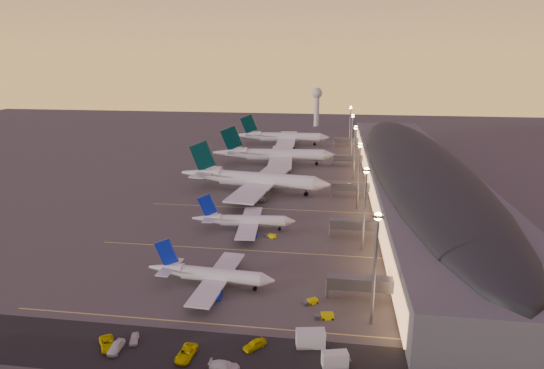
{
  "coord_description": "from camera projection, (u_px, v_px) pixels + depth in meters",
  "views": [
    {
      "loc": [
        26.71,
        -130.14,
        56.34
      ],
      "look_at": [
        2.0,
        45.0,
        7.0
      ],
      "focal_mm": 30.0,
      "sensor_mm": 36.0,
      "label": 1
    }
  ],
  "objects": [
    {
      "name": "terminal_building",
      "position": [
        414.0,
        169.0,
        201.29
      ],
      "size": [
        56.35,
        255.0,
        17.46
      ],
      "color": "#525258",
      "rests_on": "ground"
    },
    {
      "name": "radar_tower",
      "position": [
        317.0,
        100.0,
        383.61
      ],
      "size": [
        9.0,
        9.0,
        32.5
      ],
      "color": "silver",
      "rests_on": "ground"
    },
    {
      "name": "service_lane",
      "position": [
        190.0,
        354.0,
        89.45
      ],
      "size": [
        260.0,
        16.0,
        0.01
      ],
      "color": "black",
      "rests_on": "ground"
    },
    {
      "name": "baggage_tug_b",
      "position": [
        311.0,
        302.0,
        107.88
      ],
      "size": [
        3.82,
        3.25,
        1.09
      ],
      "rotation": [
        0.0,
        0.0,
        0.6
      ],
      "color": "#D1C200",
      "rests_on": "ground"
    },
    {
      "name": "baggage_tug_c",
      "position": [
        271.0,
        236.0,
        147.63
      ],
      "size": [
        4.15,
        2.45,
        1.16
      ],
      "rotation": [
        0.0,
        0.0,
        -0.25
      ],
      "color": "#D1C200",
      "rests_on": "ground"
    },
    {
      "name": "airliner_narrow_south",
      "position": [
        210.0,
        275.0,
        115.66
      ],
      "size": [
        33.71,
        30.16,
        12.04
      ],
      "rotation": [
        0.0,
        0.0,
        -0.07
      ],
      "color": "silver",
      "rests_on": "ground"
    },
    {
      "name": "service_van_f",
      "position": [
        186.0,
        353.0,
        88.38
      ],
      "size": [
        3.34,
        6.54,
        1.77
      ],
      "primitive_type": "imported",
      "rotation": [
        0.0,
        0.0,
        -0.06
      ],
      "color": "#D1C200",
      "rests_on": "ground"
    },
    {
      "name": "ground",
      "position": [
        246.0,
        244.0,
        142.86
      ],
      "size": [
        700.0,
        700.0,
        0.0
      ],
      "primitive_type": "plane",
      "color": "#413F3C"
    },
    {
      "name": "light_masts",
      "position": [
        357.0,
        152.0,
        195.29
      ],
      "size": [
        2.2,
        217.2,
        25.9
      ],
      "color": "slate",
      "rests_on": "ground"
    },
    {
      "name": "service_van_c",
      "position": [
        116.0,
        347.0,
        90.36
      ],
      "size": [
        2.15,
        5.17,
        1.75
      ],
      "primitive_type": "imported",
      "rotation": [
        0.0,
        0.0,
        0.02
      ],
      "color": "silver",
      "rests_on": "ground"
    },
    {
      "name": "baggage_tug_a",
      "position": [
        325.0,
        316.0,
        101.68
      ],
      "size": [
        4.49,
        2.55,
        1.26
      ],
      "rotation": [
        0.0,
        0.0,
        0.21
      ],
      "color": "#D1C200",
      "rests_on": "ground"
    },
    {
      "name": "lane_markings",
      "position": [
        265.0,
        205.0,
        181.01
      ],
      "size": [
        90.0,
        180.36,
        0.0
      ],
      "color": "#D8C659",
      "rests_on": "ground"
    },
    {
      "name": "catering_truck_a",
      "position": [
        312.0,
        339.0,
        91.59
      ],
      "size": [
        6.75,
        3.52,
        3.61
      ],
      "rotation": [
        0.0,
        0.0,
        0.17
      ],
      "color": "silver",
      "rests_on": "ground"
    },
    {
      "name": "catering_truck_b",
      "position": [
        336.0,
        360.0,
        85.64
      ],
      "size": [
        5.74,
        3.28,
        3.04
      ],
      "rotation": [
        0.0,
        0.0,
        0.24
      ],
      "color": "silver",
      "rests_on": "ground"
    },
    {
      "name": "airliner_wide_far",
      "position": [
        282.0,
        137.0,
        304.21
      ],
      "size": [
        63.69,
        58.03,
        20.39
      ],
      "rotation": [
        0.0,
        0.0,
        0.05
      ],
      "color": "silver",
      "rests_on": "ground"
    },
    {
      "name": "airliner_wide_mid",
      "position": [
        274.0,
        155.0,
        247.29
      ],
      "size": [
        66.88,
        61.13,
        21.39
      ],
      "rotation": [
        0.0,
        0.0,
        0.08
      ],
      "color": "silver",
      "rests_on": "ground"
    },
    {
      "name": "service_van_b",
      "position": [
        108.0,
        343.0,
        91.54
      ],
      "size": [
        5.7,
        6.46,
        1.66
      ],
      "primitive_type": "imported",
      "rotation": [
        0.0,
        0.0,
        0.62
      ],
      "color": "#D1C200",
      "rests_on": "ground"
    },
    {
      "name": "airliner_wide_near",
      "position": [
        253.0,
        179.0,
        196.82
      ],
      "size": [
        67.5,
        62.03,
        21.61
      ],
      "rotation": [
        0.0,
        0.0,
        -0.14
      ],
      "color": "silver",
      "rests_on": "ground"
    },
    {
      "name": "service_van_a",
      "position": [
        134.0,
        339.0,
        93.26
      ],
      "size": [
        2.81,
        4.5,
        1.43
      ],
      "primitive_type": "imported",
      "rotation": [
        0.0,
        0.0,
        0.29
      ],
      "color": "silver",
      "rests_on": "ground"
    },
    {
      "name": "service_van_e",
      "position": [
        225.0,
        366.0,
        84.82
      ],
      "size": [
        5.9,
        2.52,
        1.7
      ],
      "primitive_type": "imported",
      "rotation": [
        0.0,
        0.0,
        1.55
      ],
      "color": "silver",
      "rests_on": "ground"
    },
    {
      "name": "airliner_narrow_north",
      "position": [
        244.0,
        221.0,
        153.72
      ],
      "size": [
        35.2,
        31.54,
        12.57
      ],
      "rotation": [
        0.0,
        0.0,
        0.09
      ],
      "color": "silver",
      "rests_on": "ground"
    },
    {
      "name": "service_van_d",
      "position": [
        255.0,
        344.0,
        91.21
      ],
      "size": [
        4.87,
        5.1,
        1.72
      ],
      "primitive_type": "imported",
      "rotation": [
        0.0,
        0.0,
        -0.73
      ],
      "color": "#D1C200",
      "rests_on": "ground"
    }
  ]
}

